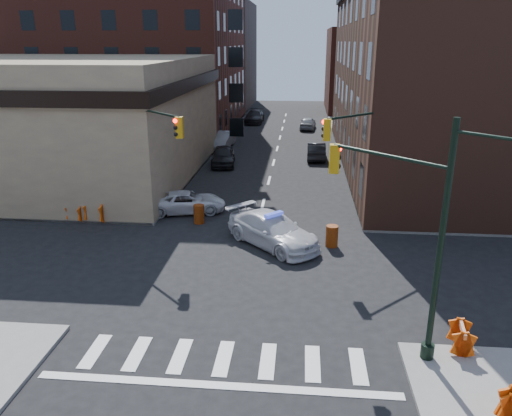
% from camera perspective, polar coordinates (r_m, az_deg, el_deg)
% --- Properties ---
extents(ground, '(140.00, 140.00, 0.00)m').
position_cam_1_polar(ground, '(23.48, -1.16, -7.21)').
color(ground, black).
rests_on(ground, ground).
extents(sidewalk_nw, '(34.00, 54.50, 0.15)m').
position_cam_1_polar(sidewalk_nw, '(60.32, -19.91, 7.79)').
color(sidewalk_nw, gray).
rests_on(sidewalk_nw, ground).
extents(sidewalk_ne, '(34.00, 54.50, 0.15)m').
position_cam_1_polar(sidewalk_ne, '(58.45, 26.01, 6.71)').
color(sidewalk_ne, gray).
rests_on(sidewalk_ne, ground).
extents(bank_building, '(22.00, 22.00, 9.00)m').
position_cam_1_polar(bank_building, '(42.62, -22.19, 9.52)').
color(bank_building, tan).
rests_on(bank_building, ground).
extents(apartment_block, '(25.00, 25.00, 24.00)m').
position_cam_1_polar(apartment_block, '(64.52, -14.48, 19.61)').
color(apartment_block, '#58251B').
rests_on(apartment_block, ground).
extents(commercial_row_ne, '(14.00, 34.00, 14.00)m').
position_cam_1_polar(commercial_row_ne, '(44.89, 19.47, 13.44)').
color(commercial_row_ne, '#502D20').
rests_on(commercial_row_ne, ground).
extents(filler_nw, '(20.00, 18.00, 16.00)m').
position_cam_1_polar(filler_nw, '(85.06, -7.54, 16.92)').
color(filler_nw, brown).
rests_on(filler_nw, ground).
extents(filler_ne, '(16.00, 16.00, 12.00)m').
position_cam_1_polar(filler_ne, '(79.96, 14.11, 15.01)').
color(filler_ne, '#58251B').
rests_on(filler_ne, ground).
extents(signal_pole_se, '(5.40, 5.27, 8.00)m').
position_cam_1_polar(signal_pole_se, '(16.86, 17.37, -1.71)').
color(signal_pole_se, black).
rests_on(signal_pole_se, sidewalk_se).
extents(signal_pole_nw, '(3.58, 3.67, 8.00)m').
position_cam_1_polar(signal_pole_nw, '(28.23, -11.94, 6.16)').
color(signal_pole_nw, black).
rests_on(signal_pole_nw, sidewalk_nw).
extents(signal_pole_ne, '(3.67, 3.58, 8.00)m').
position_cam_1_polar(signal_pole_ne, '(27.22, 12.44, 5.67)').
color(signal_pole_ne, black).
rests_on(signal_pole_ne, sidewalk_ne).
extents(tree_ne_near, '(3.00, 3.00, 4.85)m').
position_cam_1_polar(tree_ne_near, '(47.76, 11.53, 10.11)').
color(tree_ne_near, black).
rests_on(tree_ne_near, sidewalk_ne).
extents(tree_ne_far, '(3.00, 3.00, 4.85)m').
position_cam_1_polar(tree_ne_far, '(55.65, 10.71, 11.31)').
color(tree_ne_far, black).
rests_on(tree_ne_far, sidewalk_ne).
extents(police_car, '(5.69, 5.67, 1.66)m').
position_cam_1_polar(police_car, '(26.06, 1.92, -2.55)').
color(police_car, silver).
rests_on(police_car, ground).
extents(pickup, '(5.18, 3.29, 1.33)m').
position_cam_1_polar(pickup, '(31.40, -7.88, 0.68)').
color(pickup, silver).
rests_on(pickup, ground).
extents(parked_car_wnear, '(2.48, 5.00, 1.64)m').
position_cam_1_polar(parked_car_wnear, '(43.24, -3.77, 5.98)').
color(parked_car_wnear, black).
rests_on(parked_car_wnear, ground).
extents(parked_car_wfar, '(2.08, 4.96, 1.59)m').
position_cam_1_polar(parked_car_wfar, '(50.61, -3.84, 7.80)').
color(parked_car_wfar, gray).
rests_on(parked_car_wfar, ground).
extents(parked_car_wdeep, '(2.37, 5.57, 1.60)m').
position_cam_1_polar(parked_car_wdeep, '(66.29, -0.18, 10.40)').
color(parked_car_wdeep, black).
rests_on(parked_car_wdeep, ground).
extents(parked_car_enear, '(1.63, 4.61, 1.52)m').
position_cam_1_polar(parked_car_enear, '(45.80, 6.90, 6.52)').
color(parked_car_enear, black).
rests_on(parked_car_enear, ground).
extents(parked_car_efar, '(2.14, 4.46, 1.47)m').
position_cam_1_polar(parked_car_efar, '(61.71, 5.95, 9.63)').
color(parked_car_efar, gray).
rests_on(parked_car_efar, ground).
extents(pedestrian_a, '(0.81, 0.80, 1.90)m').
position_cam_1_polar(pedestrian_a, '(32.94, -15.87, 1.78)').
color(pedestrian_a, black).
rests_on(pedestrian_a, sidewalk_nw).
extents(pedestrian_b, '(1.13, 1.00, 1.96)m').
position_cam_1_polar(pedestrian_b, '(31.77, -17.52, 1.07)').
color(pedestrian_b, black).
rests_on(pedestrian_b, sidewalk_nw).
extents(pedestrian_c, '(0.97, 0.52, 1.57)m').
position_cam_1_polar(pedestrian_c, '(34.91, -16.99, 2.33)').
color(pedestrian_c, '#202830').
rests_on(pedestrian_c, sidewalk_nw).
extents(barrel_road, '(0.76, 0.76, 1.13)m').
position_cam_1_polar(barrel_road, '(26.28, 8.67, -3.19)').
color(barrel_road, '#E44E0A').
rests_on(barrel_road, ground).
extents(barrel_bank, '(0.66, 0.66, 1.11)m').
position_cam_1_polar(barrel_bank, '(29.46, -6.54, -0.69)').
color(barrel_bank, red).
rests_on(barrel_bank, ground).
extents(barricade_se_a, '(0.75, 1.26, 0.89)m').
position_cam_1_polar(barricade_se_a, '(18.93, 22.41, -13.52)').
color(barricade_se_a, orange).
rests_on(barricade_se_a, sidewalk_se).
extents(barricade_nw_a, '(1.47, 0.93, 1.02)m').
position_cam_1_polar(barricade_nw_a, '(30.77, -17.80, -0.44)').
color(barricade_nw_a, orange).
rests_on(barricade_nw_a, sidewalk_nw).
extents(barricade_nw_b, '(1.25, 0.84, 0.86)m').
position_cam_1_polar(barricade_nw_b, '(31.30, -19.88, -0.51)').
color(barricade_nw_b, orange).
rests_on(barricade_nw_b, sidewalk_nw).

